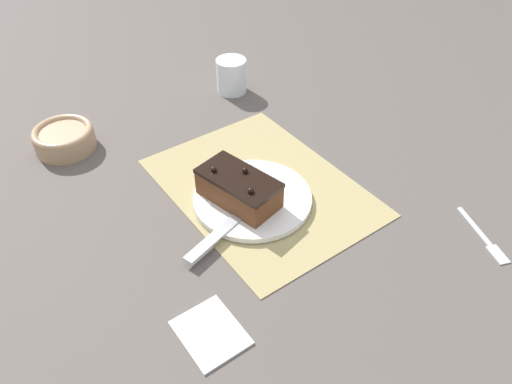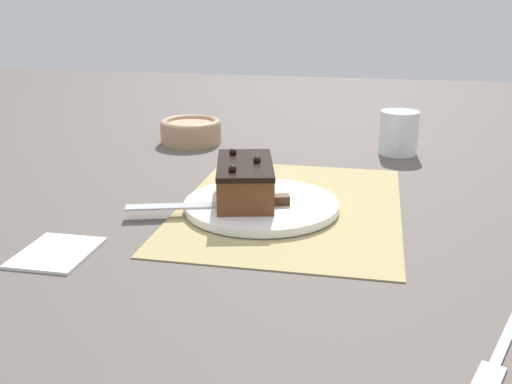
{
  "view_description": "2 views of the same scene",
  "coord_description": "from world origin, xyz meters",
  "px_view_note": "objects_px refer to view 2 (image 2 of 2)",
  "views": [
    {
      "loc": [
        -0.63,
        0.47,
        0.68
      ],
      "look_at": [
        -0.06,
        0.06,
        0.06
      ],
      "focal_mm": 35.0,
      "sensor_mm": 36.0,
      "label": 1
    },
    {
      "loc": [
        -0.88,
        -0.12,
        0.32
      ],
      "look_at": [
        -0.03,
        0.05,
        0.03
      ],
      "focal_mm": 42.0,
      "sensor_mm": 36.0,
      "label": 2
    }
  ],
  "objects_px": {
    "cake_plate": "(261,205)",
    "small_bowl": "(191,130)",
    "chocolate_cake": "(245,180)",
    "dessert_fork": "(498,355)",
    "drinking_glass": "(399,133)",
    "serving_knife": "(236,202)"
  },
  "relations": [
    {
      "from": "drinking_glass",
      "to": "small_bowl",
      "type": "bearing_deg",
      "value": 89.13
    },
    {
      "from": "serving_knife",
      "to": "drinking_glass",
      "type": "height_order",
      "value": "drinking_glass"
    },
    {
      "from": "drinking_glass",
      "to": "small_bowl",
      "type": "height_order",
      "value": "drinking_glass"
    },
    {
      "from": "chocolate_cake",
      "to": "drinking_glass",
      "type": "relative_size",
      "value": 1.98
    },
    {
      "from": "cake_plate",
      "to": "small_bowl",
      "type": "distance_m",
      "value": 0.46
    },
    {
      "from": "chocolate_cake",
      "to": "dessert_fork",
      "type": "height_order",
      "value": "chocolate_cake"
    },
    {
      "from": "chocolate_cake",
      "to": "serving_knife",
      "type": "bearing_deg",
      "value": 169.49
    },
    {
      "from": "chocolate_cake",
      "to": "small_bowl",
      "type": "relative_size",
      "value": 1.32
    },
    {
      "from": "dessert_fork",
      "to": "drinking_glass",
      "type": "bearing_deg",
      "value": -62.77
    },
    {
      "from": "cake_plate",
      "to": "small_bowl",
      "type": "height_order",
      "value": "small_bowl"
    },
    {
      "from": "drinking_glass",
      "to": "small_bowl",
      "type": "relative_size",
      "value": 0.67
    },
    {
      "from": "cake_plate",
      "to": "chocolate_cake",
      "type": "bearing_deg",
      "value": 75.07
    },
    {
      "from": "chocolate_cake",
      "to": "drinking_glass",
      "type": "height_order",
      "value": "drinking_glass"
    },
    {
      "from": "chocolate_cake",
      "to": "drinking_glass",
      "type": "bearing_deg",
      "value": -31.93
    },
    {
      "from": "cake_plate",
      "to": "drinking_glass",
      "type": "relative_size",
      "value": 2.65
    },
    {
      "from": "dessert_fork",
      "to": "cake_plate",
      "type": "bearing_deg",
      "value": -28.24
    },
    {
      "from": "chocolate_cake",
      "to": "cake_plate",
      "type": "bearing_deg",
      "value": -104.93
    },
    {
      "from": "chocolate_cake",
      "to": "serving_knife",
      "type": "height_order",
      "value": "chocolate_cake"
    },
    {
      "from": "cake_plate",
      "to": "chocolate_cake",
      "type": "height_order",
      "value": "chocolate_cake"
    },
    {
      "from": "chocolate_cake",
      "to": "small_bowl",
      "type": "bearing_deg",
      "value": 28.24
    },
    {
      "from": "drinking_glass",
      "to": "dessert_fork",
      "type": "bearing_deg",
      "value": -173.96
    },
    {
      "from": "chocolate_cake",
      "to": "small_bowl",
      "type": "distance_m",
      "value": 0.44
    }
  ]
}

